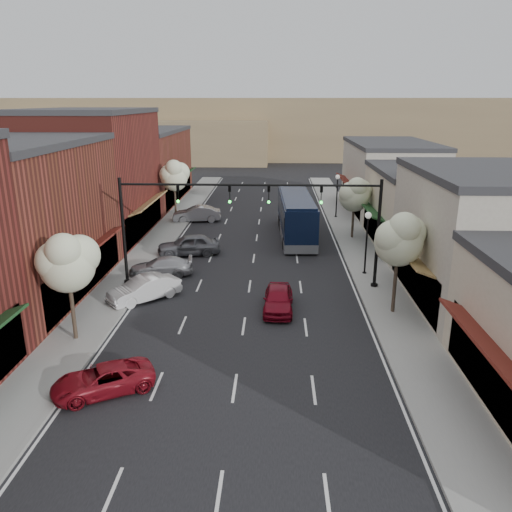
# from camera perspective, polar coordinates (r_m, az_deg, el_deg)

# --- Properties ---
(ground) EXTENTS (160.00, 160.00, 0.00)m
(ground) POSITION_cam_1_polar(r_m,az_deg,el_deg) (25.10, -1.70, -9.97)
(ground) COLOR black
(ground) RESTS_ON ground
(sidewalk_left) EXTENTS (2.80, 73.00, 0.15)m
(sidewalk_left) POSITION_cam_1_polar(r_m,az_deg,el_deg) (43.49, -11.12, 1.76)
(sidewalk_left) COLOR gray
(sidewalk_left) RESTS_ON ground
(sidewalk_right) EXTENTS (2.80, 73.00, 0.15)m
(sidewalk_right) POSITION_cam_1_polar(r_m,az_deg,el_deg) (42.86, 11.31, 1.51)
(sidewalk_right) COLOR gray
(sidewalk_right) RESTS_ON ground
(curb_left) EXTENTS (0.25, 73.00, 0.17)m
(curb_left) POSITION_cam_1_polar(r_m,az_deg,el_deg) (43.19, -9.31, 1.75)
(curb_left) COLOR gray
(curb_left) RESTS_ON ground
(curb_right) EXTENTS (0.25, 73.00, 0.17)m
(curb_right) POSITION_cam_1_polar(r_m,az_deg,el_deg) (42.66, 9.45, 1.54)
(curb_right) COLOR gray
(curb_right) RESTS_ON ground
(bldg_left_midnear) EXTENTS (10.14, 14.10, 9.40)m
(bldg_left_midnear) POSITION_cam_1_polar(r_m,az_deg,el_deg) (33.11, -26.43, 3.56)
(bldg_left_midnear) COLOR maroon
(bldg_left_midnear) RESTS_ON ground
(bldg_left_midfar) EXTENTS (10.14, 14.10, 10.90)m
(bldg_left_midfar) POSITION_cam_1_polar(r_m,az_deg,el_deg) (45.54, -18.33, 8.76)
(bldg_left_midfar) COLOR maroon
(bldg_left_midfar) RESTS_ON ground
(bldg_left_far) EXTENTS (10.14, 18.10, 8.40)m
(bldg_left_far) POSITION_cam_1_polar(r_m,az_deg,el_deg) (60.81, -13.02, 9.96)
(bldg_left_far) COLOR maroon
(bldg_left_far) RESTS_ON ground
(bldg_right_midnear) EXTENTS (9.14, 12.10, 7.90)m
(bldg_right_midnear) POSITION_cam_1_polar(r_m,az_deg,el_deg) (31.65, 24.69, 1.82)
(bldg_right_midnear) COLOR #B7AF9C
(bldg_right_midnear) RESTS_ON ground
(bldg_right_midfar) EXTENTS (9.14, 12.10, 6.40)m
(bldg_right_midfar) POSITION_cam_1_polar(r_m,az_deg,el_deg) (42.84, 18.70, 5.18)
(bldg_right_midfar) COLOR beige
(bldg_right_midfar) RESTS_ON ground
(bldg_right_far) EXTENTS (9.14, 16.10, 7.40)m
(bldg_right_far) POSITION_cam_1_polar(r_m,az_deg,el_deg) (56.13, 14.89, 8.72)
(bldg_right_far) COLOR #B7AF9C
(bldg_right_far) RESTS_ON ground
(hill_far) EXTENTS (120.00, 30.00, 12.00)m
(hill_far) POSITION_cam_1_polar(r_m,az_deg,el_deg) (112.39, 1.52, 14.52)
(hill_far) COLOR #7A6647
(hill_far) RESTS_ON ground
(hill_near) EXTENTS (50.00, 20.00, 8.00)m
(hill_near) POSITION_cam_1_polar(r_m,az_deg,el_deg) (103.99, -12.86, 12.78)
(hill_near) COLOR #7A6647
(hill_near) RESTS_ON ground
(signal_mast_right) EXTENTS (8.22, 0.46, 7.00)m
(signal_mast_right) POSITION_cam_1_polar(r_m,az_deg,el_deg) (31.27, 9.61, 4.36)
(signal_mast_right) COLOR black
(signal_mast_right) RESTS_ON ground
(signal_mast_left) EXTENTS (8.22, 0.46, 7.00)m
(signal_mast_left) POSITION_cam_1_polar(r_m,az_deg,el_deg) (31.85, -10.95, 4.53)
(signal_mast_left) COLOR black
(signal_mast_left) RESTS_ON ground
(tree_right_near) EXTENTS (2.85, 2.65, 5.95)m
(tree_right_near) POSITION_cam_1_polar(r_m,az_deg,el_deg) (27.94, 16.14, 2.00)
(tree_right_near) COLOR #47382B
(tree_right_near) RESTS_ON ground
(tree_right_far) EXTENTS (2.85, 2.65, 5.43)m
(tree_right_far) POSITION_cam_1_polar(r_m,az_deg,el_deg) (43.38, 11.26, 7.02)
(tree_right_far) COLOR #47382B
(tree_right_far) RESTS_ON ground
(tree_left_near) EXTENTS (2.85, 2.65, 5.69)m
(tree_left_near) POSITION_cam_1_polar(r_m,az_deg,el_deg) (25.36, -20.75, -0.53)
(tree_left_near) COLOR #47382B
(tree_left_near) RESTS_ON ground
(tree_left_far) EXTENTS (2.85, 2.65, 6.13)m
(tree_left_far) POSITION_cam_1_polar(r_m,az_deg,el_deg) (49.67, -9.31, 9.12)
(tree_left_far) COLOR #47382B
(tree_left_far) RESTS_ON ground
(lamp_post_near) EXTENTS (0.44, 0.44, 4.44)m
(lamp_post_near) POSITION_cam_1_polar(r_m,az_deg,el_deg) (34.39, 12.58, 2.59)
(lamp_post_near) COLOR black
(lamp_post_near) RESTS_ON ground
(lamp_post_far) EXTENTS (0.44, 0.44, 4.44)m
(lamp_post_far) POSITION_cam_1_polar(r_m,az_deg,el_deg) (51.33, 9.26, 7.57)
(lamp_post_far) COLOR black
(lamp_post_far) RESTS_ON ground
(coach_bus) EXTENTS (3.11, 12.21, 3.70)m
(coach_bus) POSITION_cam_1_polar(r_m,az_deg,el_deg) (43.97, 4.58, 4.69)
(coach_bus) COLOR black
(coach_bus) RESTS_ON ground
(red_hatchback) EXTENTS (1.78, 4.17, 1.41)m
(red_hatchback) POSITION_cam_1_polar(r_m,az_deg,el_deg) (28.55, 2.56, -4.93)
(red_hatchback) COLOR maroon
(red_hatchback) RESTS_ON ground
(parked_car_a) EXTENTS (4.54, 3.63, 1.15)m
(parked_car_a) POSITION_cam_1_polar(r_m,az_deg,el_deg) (21.99, -17.09, -13.35)
(parked_car_a) COLOR maroon
(parked_car_a) RESTS_ON ground
(parked_car_b) EXTENTS (4.29, 4.11, 1.45)m
(parked_car_b) POSITION_cam_1_polar(r_m,az_deg,el_deg) (30.70, -12.66, -3.68)
(parked_car_b) COLOR silver
(parked_car_b) RESTS_ON ground
(parked_car_c) EXTENTS (4.54, 2.32, 1.26)m
(parked_car_c) POSITION_cam_1_polar(r_m,az_deg,el_deg) (34.84, -10.81, -1.19)
(parked_car_c) COLOR #9F9FA4
(parked_car_c) RESTS_ON ground
(parked_car_d) EXTENTS (5.12, 2.93, 1.64)m
(parked_car_d) POSITION_cam_1_polar(r_m,az_deg,el_deg) (39.04, -7.69, 1.28)
(parked_car_d) COLOR slate
(parked_car_d) RESTS_ON ground
(parked_car_e) EXTENTS (4.90, 2.31, 1.55)m
(parked_car_e) POSITION_cam_1_polar(r_m,az_deg,el_deg) (49.94, -6.79, 4.80)
(parked_car_e) COLOR #A2A1A6
(parked_car_e) RESTS_ON ground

